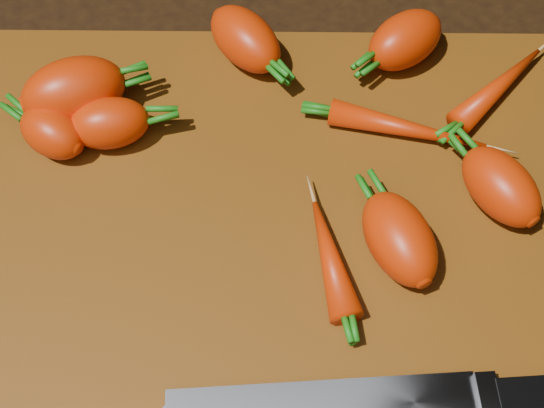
{
  "coord_description": "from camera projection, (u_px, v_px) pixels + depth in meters",
  "views": [
    {
      "loc": [
        0.0,
        -0.28,
        0.51
      ],
      "look_at": [
        0.0,
        0.01,
        0.03
      ],
      "focal_mm": 50.0,
      "sensor_mm": 36.0,
      "label": 1
    }
  ],
  "objects": [
    {
      "name": "ground",
      "position": [
        272.0,
        238.0,
        0.59
      ],
      "size": [
        2.0,
        2.0,
        0.01
      ],
      "primitive_type": "cube",
      "color": "black"
    },
    {
      "name": "cutting_board",
      "position": [
        272.0,
        231.0,
        0.58
      ],
      "size": [
        0.5,
        0.4,
        0.01
      ],
      "primitive_type": "cube",
      "color": "#5B3008",
      "rests_on": "ground"
    },
    {
      "name": "carrot_0",
      "position": [
        74.0,
        91.0,
        0.6
      ],
      "size": [
        0.1,
        0.08,
        0.05
      ],
      "primitive_type": "ellipsoid",
      "rotation": [
        0.0,
        0.0,
        0.37
      ],
      "color": "red",
      "rests_on": "cutting_board"
    },
    {
      "name": "carrot_1",
      "position": [
        52.0,
        133.0,
        0.59
      ],
      "size": [
        0.07,
        0.06,
        0.04
      ],
      "primitive_type": "ellipsoid",
      "rotation": [
        0.0,
        0.0,
        2.55
      ],
      "color": "red",
      "rests_on": "cutting_board"
    },
    {
      "name": "carrot_2",
      "position": [
        245.0,
        39.0,
        0.64
      ],
      "size": [
        0.08,
        0.09,
        0.04
      ],
      "primitive_type": "ellipsoid",
      "rotation": [
        0.0,
        0.0,
        -0.88
      ],
      "color": "red",
      "rests_on": "cutting_board"
    },
    {
      "name": "carrot_3",
      "position": [
        399.0,
        239.0,
        0.54
      ],
      "size": [
        0.07,
        0.09,
        0.05
      ],
      "primitive_type": "ellipsoid",
      "rotation": [
        0.0,
        0.0,
        1.96
      ],
      "color": "red",
      "rests_on": "cutting_board"
    },
    {
      "name": "carrot_4",
      "position": [
        405.0,
        40.0,
        0.64
      ],
      "size": [
        0.08,
        0.08,
        0.05
      ],
      "primitive_type": "ellipsoid",
      "rotation": [
        0.0,
        0.0,
        3.81
      ],
      "color": "red",
      "rests_on": "cutting_board"
    },
    {
      "name": "carrot_5",
      "position": [
        110.0,
        123.0,
        0.6
      ],
      "size": [
        0.07,
        0.05,
        0.04
      ],
      "primitive_type": "ellipsoid",
      "rotation": [
        0.0,
        0.0,
        0.2
      ],
      "color": "red",
      "rests_on": "cutting_board"
    },
    {
      "name": "carrot_6",
      "position": [
        501.0,
        186.0,
        0.56
      ],
      "size": [
        0.08,
        0.09,
        0.04
      ],
      "primitive_type": "ellipsoid",
      "rotation": [
        0.0,
        0.0,
        2.13
      ],
      "color": "red",
      "rests_on": "cutting_board"
    },
    {
      "name": "carrot_7",
      "position": [
        499.0,
        86.0,
        0.63
      ],
      "size": [
        0.09,
        0.09,
        0.02
      ],
      "primitive_type": "ellipsoid",
      "rotation": [
        0.0,
        0.0,
        0.79
      ],
      "color": "red",
      "rests_on": "cutting_board"
    },
    {
      "name": "carrot_8",
      "position": [
        407.0,
        129.0,
        0.61
      ],
      "size": [
        0.13,
        0.05,
        0.02
      ],
      "primitive_type": "ellipsoid",
      "rotation": [
        0.0,
        0.0,
        -0.27
      ],
      "color": "red",
      "rests_on": "cutting_board"
    },
    {
      "name": "carrot_9",
      "position": [
        330.0,
        258.0,
        0.54
      ],
      "size": [
        0.04,
        0.1,
        0.02
      ],
      "primitive_type": "ellipsoid",
      "rotation": [
        0.0,
        0.0,
        1.79
      ],
      "color": "red",
      "rests_on": "cutting_board"
    },
    {
      "name": "knife",
      "position": [
        353.0,
        407.0,
        0.49
      ],
      "size": [
        0.33,
        0.05,
        0.02
      ],
      "rotation": [
        0.0,
        0.0,
        0.07
      ],
      "color": "gray",
      "rests_on": "cutting_board"
    }
  ]
}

